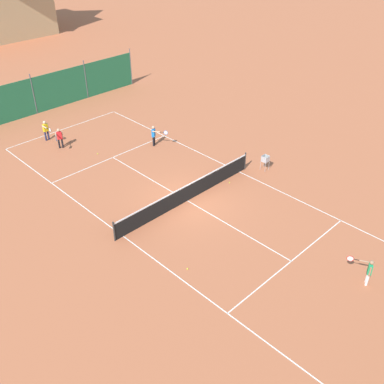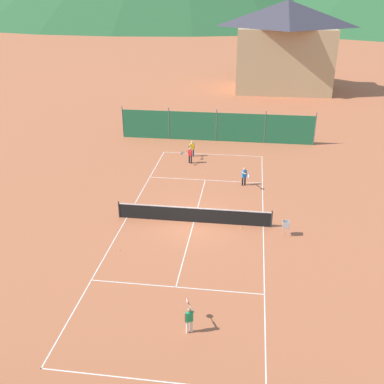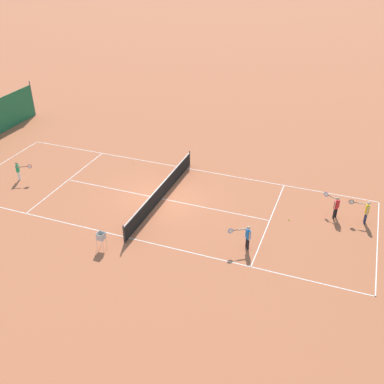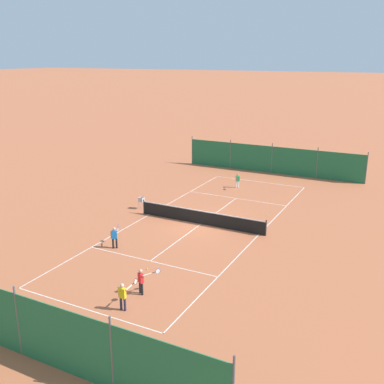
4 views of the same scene
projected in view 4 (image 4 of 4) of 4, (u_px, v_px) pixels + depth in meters
ground_plane at (201, 224)px, 30.29m from camera, size 600.00×600.00×0.00m
court_line_markings at (201, 224)px, 30.29m from camera, size 8.25×23.85×0.01m
tennis_net at (201, 217)px, 30.14m from camera, size 9.18×0.08×1.06m
windscreen_fence_far at (19, 324)px, 16.72m from camera, size 17.28×0.08×2.90m
windscreen_fence_near at (272, 160)px, 43.10m from camera, size 17.28×0.08×2.90m
player_near_service at (237, 180)px, 38.39m from camera, size 0.47×1.04×1.22m
player_far_service at (115, 236)px, 26.33m from camera, size 0.58×1.08×1.31m
player_far_baseline at (142, 279)px, 21.21m from camera, size 0.83×0.92×1.30m
player_near_baseline at (123, 294)px, 19.87m from camera, size 0.45×1.09×1.32m
tennis_ball_alley_left at (268, 215)px, 31.85m from camera, size 0.07×0.07×0.07m
tennis_ball_by_net_left at (168, 215)px, 31.84m from camera, size 0.07×0.07×0.07m
tennis_ball_near_corner at (147, 269)px, 23.82m from camera, size 0.07×0.07×0.07m
ball_hopper at (142, 200)px, 33.13m from camera, size 0.36×0.36×0.89m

